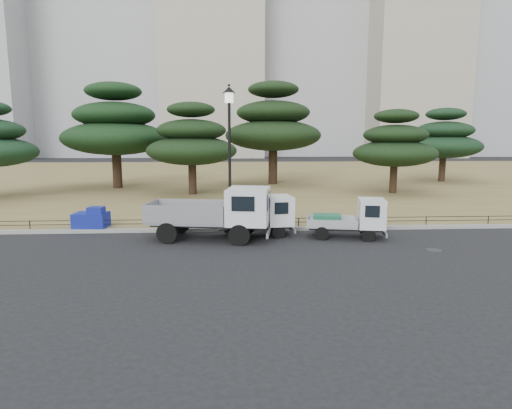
{
  "coord_description": "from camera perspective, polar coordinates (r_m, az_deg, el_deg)",
  "views": [
    {
      "loc": [
        -1.05,
        -16.34,
        4.13
      ],
      "look_at": [
        0.0,
        2.0,
        1.3
      ],
      "focal_mm": 30.0,
      "sensor_mm": 36.0,
      "label": 1
    }
  ],
  "objects": [
    {
      "name": "street_lamp",
      "position": [
        19.25,
        -3.57,
        9.44
      ],
      "size": [
        0.56,
        0.56,
        6.24
      ],
      "color": "black",
      "rests_on": "lawn"
    },
    {
      "name": "lawn",
      "position": [
        47.13,
        -1.99,
        3.82
      ],
      "size": [
        120.0,
        56.0,
        0.15
      ],
      "primitive_type": "cube",
      "color": "olive",
      "rests_on": "ground"
    },
    {
      "name": "tarp_pile",
      "position": [
        20.75,
        -21.06,
        -1.83
      ],
      "size": [
        1.5,
        1.15,
        0.95
      ],
      "rotation": [
        0.0,
        0.0,
        -0.07
      ],
      "color": "#132099",
      "rests_on": "lawn"
    },
    {
      "name": "truck_kei_front",
      "position": [
        18.27,
        0.61,
        -1.59
      ],
      "size": [
        3.38,
        1.76,
        1.71
      ],
      "rotation": [
        0.0,
        0.0,
        0.13
      ],
      "color": "black",
      "rests_on": "ground"
    },
    {
      "name": "tower_far_east",
      "position": [
        125.49,
        27.05,
        22.09
      ],
      "size": [
        24.0,
        20.0,
        70.0
      ],
      "primitive_type": "cube",
      "color": "#A0A0A5",
      "rests_on": "ground"
    },
    {
      "name": "pine_west_near",
      "position": [
        36.57,
        -18.27,
        9.69
      ],
      "size": [
        8.41,
        8.41,
        8.41
      ],
      "color": "black",
      "rests_on": "lawn"
    },
    {
      "name": "pipe_fence",
      "position": [
        19.48,
        -0.13,
        -2.17
      ],
      "size": [
        38.0,
        0.04,
        0.4
      ],
      "color": "black",
      "rests_on": "lawn"
    },
    {
      "name": "pine_east_far",
      "position": [
        43.97,
        23.79,
        7.96
      ],
      "size": [
        6.79,
        6.79,
        6.82
      ],
      "color": "black",
      "rests_on": "lawn"
    },
    {
      "name": "truck_large",
      "position": [
        17.62,
        -5.28,
        -0.86
      ],
      "size": [
        5.19,
        2.7,
        2.16
      ],
      "rotation": [
        0.0,
        0.0,
        -0.16
      ],
      "color": "black",
      "rests_on": "ground"
    },
    {
      "name": "ground",
      "position": [
        16.89,
        0.39,
        -5.4
      ],
      "size": [
        220.0,
        220.0,
        0.0
      ],
      "primitive_type": "plane",
      "color": "black"
    },
    {
      "name": "truck_kei_rear",
      "position": [
        18.35,
        12.67,
        -1.82
      ],
      "size": [
        3.38,
        1.93,
        1.66
      ],
      "rotation": [
        0.0,
        0.0,
        -0.2
      ],
      "color": "black",
      "rests_on": "ground"
    },
    {
      "name": "pine_east_near",
      "position": [
        33.1,
        18.04,
        7.55
      ],
      "size": [
        6.05,
        6.05,
        6.11
      ],
      "color": "black",
      "rests_on": "lawn"
    },
    {
      "name": "tower_east",
      "position": [
        108.4,
        20.16,
        18.8
      ],
      "size": [
        20.0,
        18.0,
        48.0
      ],
      "primitive_type": "cube",
      "color": "#AAA08C",
      "rests_on": "ground"
    },
    {
      "name": "tower_center_left",
      "position": [
        104.08,
        -5.77,
        21.69
      ],
      "size": [
        22.0,
        20.0,
        55.0
      ],
      "primitive_type": "cube",
      "color": "#AAA08C",
      "rests_on": "ground"
    },
    {
      "name": "pine_center_right",
      "position": [
        38.01,
        2.3,
        10.52
      ],
      "size": [
        8.39,
        8.39,
        8.9
      ],
      "color": "black",
      "rests_on": "lawn"
    },
    {
      "name": "curb",
      "position": [
        19.4,
        -0.1,
        -3.29
      ],
      "size": [
        120.0,
        0.25,
        0.16
      ],
      "primitive_type": "cube",
      "color": "gray",
      "rests_on": "ground"
    },
    {
      "name": "manhole",
      "position": [
        17.42,
        22.64,
        -5.63
      ],
      "size": [
        0.6,
        0.6,
        0.01
      ],
      "primitive_type": "cylinder",
      "color": "#2D2D30",
      "rests_on": "ground"
    },
    {
      "name": "pine_center_left",
      "position": [
        31.14,
        -8.58,
        8.31
      ],
      "size": [
        6.45,
        6.45,
        6.56
      ],
      "color": "black",
      "rests_on": "lawn"
    }
  ]
}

